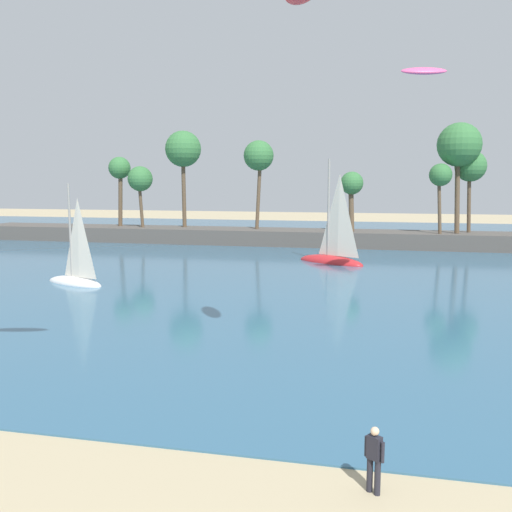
{
  "coord_description": "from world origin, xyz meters",
  "views": [
    {
      "loc": [
        4.34,
        -5.19,
        7.44
      ],
      "look_at": [
        -0.04,
        14.13,
        4.82
      ],
      "focal_mm": 39.95,
      "sensor_mm": 36.0,
      "label": 1
    }
  ],
  "objects_px": {
    "person_at_waterline": "(374,458)",
    "sailboat_near_shore": "(75,274)",
    "kite_aloft_drifting_left": "(424,71)",
    "sailboat_toward_headland": "(332,253)"
  },
  "relations": [
    {
      "from": "kite_aloft_drifting_left",
      "to": "sailboat_toward_headland",
      "type": "bearing_deg",
      "value": 108.22
    },
    {
      "from": "kite_aloft_drifting_left",
      "to": "person_at_waterline",
      "type": "bearing_deg",
      "value": -106.69
    },
    {
      "from": "sailboat_toward_headland",
      "to": "kite_aloft_drifting_left",
      "type": "height_order",
      "value": "kite_aloft_drifting_left"
    },
    {
      "from": "kite_aloft_drifting_left",
      "to": "sailboat_near_shore",
      "type": "bearing_deg",
      "value": 175.51
    },
    {
      "from": "person_at_waterline",
      "to": "sailboat_near_shore",
      "type": "xyz_separation_m",
      "value": [
        -21.58,
        23.51,
        -0.14
      ]
    },
    {
      "from": "person_at_waterline",
      "to": "kite_aloft_drifting_left",
      "type": "height_order",
      "value": "kite_aloft_drifting_left"
    },
    {
      "from": "person_at_waterline",
      "to": "sailboat_near_shore",
      "type": "height_order",
      "value": "sailboat_near_shore"
    },
    {
      "from": "person_at_waterline",
      "to": "sailboat_near_shore",
      "type": "bearing_deg",
      "value": 132.56
    },
    {
      "from": "person_at_waterline",
      "to": "kite_aloft_drifting_left",
      "type": "xyz_separation_m",
      "value": [
        2.29,
        26.55,
        13.64
      ]
    },
    {
      "from": "sailboat_near_shore",
      "to": "person_at_waterline",
      "type": "bearing_deg",
      "value": -47.44
    }
  ]
}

